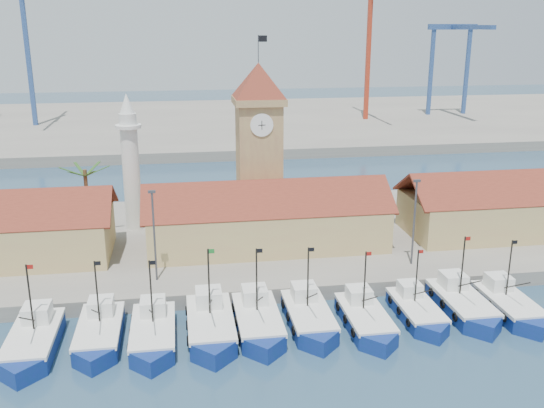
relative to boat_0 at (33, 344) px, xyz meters
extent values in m
plane|color=navy|center=(21.63, -2.31, -0.79)|extent=(400.00, 400.00, 0.00)
cube|color=gray|center=(21.63, 21.69, -0.04)|extent=(140.00, 32.00, 1.50)
cube|color=gray|center=(21.63, 107.69, 0.21)|extent=(240.00, 80.00, 2.00)
cube|color=navy|center=(0.00, 0.41, -0.27)|extent=(3.63, 8.21, 1.87)
cube|color=navy|center=(0.00, -3.70, -0.27)|extent=(3.63, 3.63, 1.87)
cube|color=silver|center=(0.00, 0.41, 0.66)|extent=(3.70, 8.44, 0.36)
cube|color=silver|center=(0.00, 2.46, 1.49)|extent=(2.18, 2.28, 1.45)
cylinder|color=black|center=(0.00, 0.93, 3.56)|extent=(0.15, 0.15, 5.81)
cube|color=#A5140F|center=(0.26, 0.93, 6.26)|extent=(0.52, 0.02, 0.36)
cube|color=navy|center=(5.11, 1.12, -0.30)|extent=(3.48, 7.87, 1.79)
cube|color=navy|center=(5.11, -2.81, -0.30)|extent=(3.48, 3.48, 1.79)
cube|color=silver|center=(5.11, 1.12, 0.60)|extent=(3.55, 8.09, 0.35)
cube|color=silver|center=(5.11, 3.09, 1.39)|extent=(2.09, 2.19, 1.39)
cylinder|color=black|center=(5.11, 1.62, 3.38)|extent=(0.14, 0.14, 5.56)
cube|color=black|center=(5.36, 1.62, 5.96)|extent=(0.50, 0.02, 0.35)
cube|color=navy|center=(9.52, 0.31, -0.29)|extent=(3.52, 7.97, 1.81)
cube|color=navy|center=(9.52, -3.67, -0.29)|extent=(3.52, 3.52, 1.81)
cube|color=silver|center=(9.52, 0.31, 0.62)|extent=(3.59, 8.19, 0.35)
cube|color=silver|center=(9.52, 2.30, 1.42)|extent=(2.11, 2.21, 1.41)
cylinder|color=black|center=(9.52, 0.81, 3.43)|extent=(0.14, 0.14, 5.64)
cube|color=black|center=(9.77, 0.81, 6.05)|extent=(0.50, 0.02, 0.35)
cube|color=navy|center=(14.31, 0.88, -0.25)|extent=(3.77, 8.53, 1.94)
cube|color=navy|center=(14.31, -3.38, -0.25)|extent=(3.77, 3.77, 1.94)
cube|color=silver|center=(14.31, 0.88, 0.71)|extent=(3.85, 8.77, 0.38)
cube|color=silver|center=(14.31, 3.01, 1.58)|extent=(2.26, 2.37, 1.51)
cylinder|color=black|center=(14.31, 1.42, 3.73)|extent=(0.15, 0.15, 6.03)
cube|color=#197226|center=(14.58, 1.42, 6.53)|extent=(0.54, 0.02, 0.38)
cube|color=navy|center=(18.38, 1.01, -0.27)|extent=(3.64, 8.24, 1.87)
cube|color=navy|center=(18.38, -3.11, -0.27)|extent=(3.64, 3.64, 1.87)
cube|color=silver|center=(18.38, 1.01, 0.66)|extent=(3.71, 8.47, 0.36)
cube|color=silver|center=(18.38, 3.07, 1.50)|extent=(2.19, 2.29, 1.46)
cylinder|color=black|center=(18.38, 1.53, 3.58)|extent=(0.15, 0.15, 5.83)
cube|color=black|center=(18.64, 1.53, 6.28)|extent=(0.52, 0.02, 0.36)
cube|color=navy|center=(22.89, 1.17, -0.29)|extent=(3.53, 7.99, 1.82)
cube|color=navy|center=(22.89, -2.82, -0.29)|extent=(3.53, 3.53, 1.82)
cube|color=silver|center=(22.89, 1.17, 0.62)|extent=(3.60, 8.21, 0.35)
cube|color=silver|center=(22.89, 3.17, 1.43)|extent=(2.12, 2.22, 1.41)
cylinder|color=black|center=(22.89, 1.68, 3.44)|extent=(0.14, 0.14, 5.65)
cube|color=black|center=(23.15, 1.68, 6.07)|extent=(0.50, 0.02, 0.35)
cube|color=navy|center=(27.66, 0.05, -0.31)|extent=(3.41, 7.72, 1.76)
cube|color=navy|center=(27.66, -3.82, -0.31)|extent=(3.41, 3.41, 1.76)
cube|color=silver|center=(27.66, 0.05, 0.57)|extent=(3.48, 7.94, 0.34)
cube|color=silver|center=(27.66, 1.98, 1.35)|extent=(2.05, 2.15, 1.37)
cylinder|color=black|center=(27.66, 0.53, 3.30)|extent=(0.14, 0.14, 5.46)
cube|color=#A5140F|center=(27.90, 0.53, 5.84)|extent=(0.49, 0.02, 0.34)
cube|color=navy|center=(32.74, 0.95, -0.34)|extent=(3.18, 7.20, 1.64)
cube|color=navy|center=(32.74, -2.65, -0.34)|extent=(3.18, 3.18, 1.64)
cube|color=silver|center=(32.74, 0.95, 0.48)|extent=(3.25, 7.40, 0.32)
cube|color=silver|center=(32.74, 2.75, 1.21)|extent=(1.91, 2.00, 1.27)
cylinder|color=black|center=(32.74, 1.40, 3.03)|extent=(0.13, 0.13, 5.09)
cube|color=#A5140F|center=(32.97, 1.40, 5.39)|extent=(0.45, 0.02, 0.32)
cube|color=navy|center=(37.28, 1.41, -0.28)|extent=(3.58, 8.11, 1.84)
cube|color=navy|center=(37.28, -2.65, -0.28)|extent=(3.58, 3.58, 1.84)
cube|color=silver|center=(37.28, 1.41, 0.64)|extent=(3.65, 8.33, 0.36)
cube|color=silver|center=(37.28, 3.43, 1.46)|extent=(2.15, 2.25, 1.43)
cylinder|color=black|center=(37.28, 1.92, 3.51)|extent=(0.14, 0.14, 5.73)
cube|color=#A5140F|center=(37.54, 1.92, 6.17)|extent=(0.51, 0.02, 0.36)
cube|color=navy|center=(41.42, 0.64, -0.30)|extent=(3.43, 7.77, 1.77)
cube|color=navy|center=(41.42, -3.25, -0.30)|extent=(3.43, 3.43, 1.77)
cube|color=silver|center=(41.42, 0.64, 0.58)|extent=(3.50, 7.99, 0.34)
cube|color=silver|center=(41.42, 2.58, 1.37)|extent=(2.06, 2.16, 1.37)
cylinder|color=black|center=(41.42, 1.13, 3.33)|extent=(0.14, 0.14, 5.49)
cube|color=black|center=(41.67, 1.13, 5.88)|extent=(0.49, 0.02, 0.34)
cube|color=tan|center=(21.63, 17.69, 2.96)|extent=(26.00, 10.00, 4.50)
cube|color=maroon|center=(21.63, 15.19, 6.71)|extent=(27.04, 5.13, 3.21)
cube|color=maroon|center=(21.63, 20.19, 6.71)|extent=(27.04, 5.13, 3.21)
cube|color=tan|center=(53.63, 17.69, 2.96)|extent=(30.00, 10.00, 4.50)
cube|color=maroon|center=(53.63, 20.19, 6.71)|extent=(31.20, 5.13, 3.21)
cube|color=tan|center=(21.63, 23.69, 8.21)|extent=(5.00, 5.00, 15.00)
cube|color=tan|center=(21.63, 23.69, 16.11)|extent=(5.80, 5.80, 0.80)
pyramid|color=maroon|center=(21.63, 23.69, 18.41)|extent=(5.80, 5.80, 4.00)
cylinder|color=white|center=(21.63, 21.14, 13.71)|extent=(2.60, 0.15, 2.60)
cube|color=black|center=(21.63, 21.06, 13.71)|extent=(0.08, 0.02, 1.00)
cube|color=black|center=(21.63, 21.06, 13.71)|extent=(0.80, 0.02, 0.08)
cylinder|color=#3F3F44|center=(21.63, 23.69, 21.91)|extent=(0.10, 0.10, 3.00)
cube|color=black|center=(22.13, 23.69, 23.01)|extent=(1.00, 0.03, 0.70)
cylinder|color=silver|center=(6.63, 25.69, 7.71)|extent=(2.00, 2.00, 14.00)
cylinder|color=silver|center=(6.63, 25.69, 13.21)|extent=(3.00, 3.00, 0.40)
cone|color=silver|center=(6.63, 25.69, 15.81)|extent=(1.80, 1.80, 2.40)
cylinder|color=brown|center=(1.63, 23.69, 4.71)|extent=(0.44, 0.44, 8.00)
cube|color=#28511B|center=(3.03, 23.69, 8.51)|extent=(2.80, 0.35, 1.18)
cube|color=#28511B|center=(2.33, 24.90, 8.51)|extent=(1.71, 2.60, 1.18)
cube|color=#28511B|center=(0.93, 24.90, 8.51)|extent=(1.71, 2.60, 1.18)
cube|color=#28511B|center=(0.23, 23.69, 8.51)|extent=(2.80, 0.35, 1.18)
cube|color=#28511B|center=(0.93, 22.48, 8.51)|extent=(1.71, 2.60, 1.18)
cube|color=#28511B|center=(2.33, 22.48, 8.51)|extent=(1.71, 2.60, 1.18)
cylinder|color=#3F3F44|center=(9.63, 9.69, 5.21)|extent=(0.20, 0.20, 9.00)
cube|color=#3F3F44|center=(9.63, 9.69, 9.61)|extent=(0.70, 0.25, 0.25)
cylinder|color=#3F3F44|center=(35.63, 9.69, 5.21)|extent=(0.20, 0.20, 9.00)
cube|color=#3F3F44|center=(35.63, 9.69, 9.61)|extent=(0.70, 0.25, 0.25)
cube|color=#2D4D8B|center=(-21.27, 105.69, 18.88)|extent=(1.00, 1.00, 35.35)
cube|color=#B3321B|center=(59.75, 102.69, 18.06)|extent=(1.00, 1.00, 33.70)
cube|color=#2D4D8B|center=(78.63, 107.69, 12.21)|extent=(0.90, 0.90, 22.00)
cube|color=#2D4D8B|center=(88.63, 107.69, 12.21)|extent=(0.90, 0.90, 22.00)
cube|color=#2D4D8B|center=(83.63, 107.69, 23.71)|extent=(13.00, 1.40, 1.40)
cube|color=#2D4D8B|center=(83.63, 97.69, 23.71)|extent=(1.40, 22.00, 1.00)
camera|label=1|loc=(12.27, -45.75, 24.71)|focal=40.00mm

